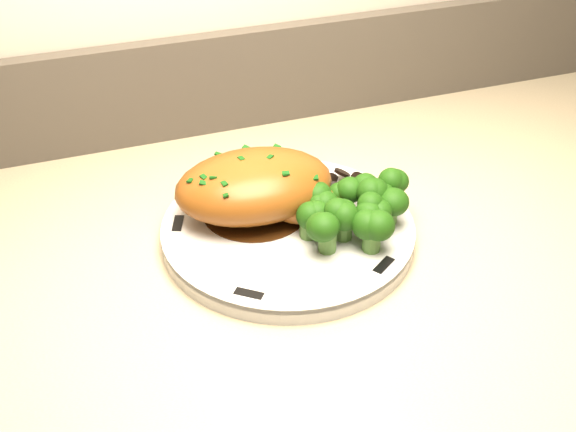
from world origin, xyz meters
name	(u,v)px	position (x,y,z in m)	size (l,w,h in m)	color
plate	(288,231)	(0.11, 1.75, 0.96)	(0.24, 0.24, 0.02)	silver
rim_accent_0	(371,188)	(0.22, 1.78, 0.97)	(0.03, 0.01, 0.00)	black
rim_accent_1	(258,169)	(0.12, 1.86, 0.97)	(0.03, 0.01, 0.00)	black
rim_accent_2	(178,224)	(0.01, 1.79, 0.97)	(0.03, 0.01, 0.00)	black
rim_accent_3	(249,294)	(0.05, 1.67, 0.97)	(0.03, 0.01, 0.00)	black
rim_accent_4	(384,265)	(0.17, 1.66, 0.97)	(0.03, 0.01, 0.00)	black
gravy_pool	(255,211)	(0.09, 1.78, 0.97)	(0.10, 0.10, 0.00)	#331A09
chicken_breast	(260,188)	(0.09, 1.78, 0.99)	(0.16, 0.11, 0.06)	#97511A
mushroom_pile	(330,196)	(0.17, 1.78, 0.97)	(0.08, 0.06, 0.02)	black
broccoli_florets	(354,210)	(0.17, 1.72, 0.99)	(0.11, 0.09, 0.04)	#538237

